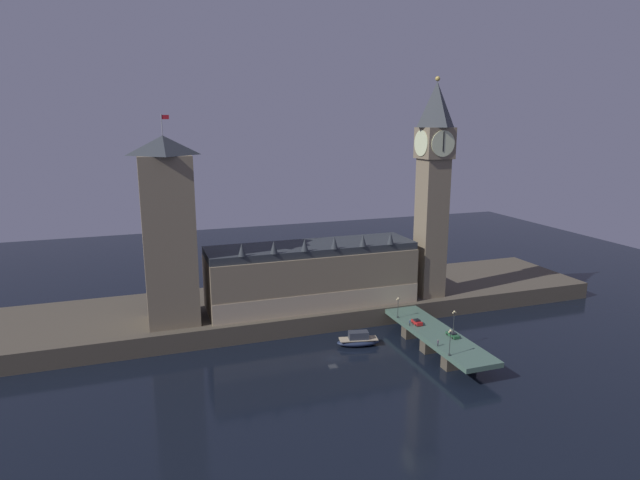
{
  "coord_description": "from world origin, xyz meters",
  "views": [
    {
      "loc": [
        -49.8,
        -132.15,
        65.9
      ],
      "look_at": [
        3.04,
        20.0,
        30.12
      ],
      "focal_mm": 30.0,
      "sensor_mm": 36.0,
      "label": 1
    }
  ],
  "objects": [
    {
      "name": "boat_upstream",
      "position": [
        10.3,
        5.77,
        1.63
      ],
      "size": [
        13.66,
        7.18,
        4.47
      ],
      "color": "#1E2842",
      "rests_on": "ground_plane"
    },
    {
      "name": "street_lamp_mid",
      "position": [
        36.13,
        -5.0,
        9.43
      ],
      "size": [
        1.34,
        0.6,
        6.16
      ],
      "color": "#2D3333",
      "rests_on": "bridge"
    },
    {
      "name": "victoria_tower",
      "position": [
        -41.43,
        28.91,
        34.12
      ],
      "size": [
        15.12,
        15.12,
        62.04
      ],
      "color": "#7F7056",
      "rests_on": "embankment"
    },
    {
      "name": "car_northbound_lead",
      "position": [
        28.24,
        2.7,
        6.32
      ],
      "size": [
        2.08,
        3.81,
        1.59
      ],
      "color": "red",
      "rests_on": "bridge"
    },
    {
      "name": "street_lamp_near",
      "position": [
        25.34,
        -19.72,
        10.14
      ],
      "size": [
        1.34,
        0.6,
        7.31
      ],
      "color": "#2D3333",
      "rests_on": "bridge"
    },
    {
      "name": "car_southbound_lead",
      "position": [
        33.23,
        -9.07,
        6.2
      ],
      "size": [
        2.04,
        4.52,
        1.34
      ],
      "color": "#235633",
      "rests_on": "bridge"
    },
    {
      "name": "pedestrian_near_rail",
      "position": [
        25.74,
        -13.4,
        6.57
      ],
      "size": [
        0.38,
        0.38,
        1.87
      ],
      "color": "black",
      "rests_on": "bridge"
    },
    {
      "name": "parliament_hall",
      "position": [
        3.6,
        30.13,
        16.2
      ],
      "size": [
        68.92,
        19.62,
        24.49
      ],
      "color": "#7F7056",
      "rests_on": "embankment"
    },
    {
      "name": "bridge",
      "position": [
        30.73,
        -5.0,
        3.91
      ],
      "size": [
        11.34,
        46.0,
        5.57
      ],
      "color": "#476656",
      "rests_on": "ground_plane"
    },
    {
      "name": "embankment",
      "position": [
        0.0,
        39.0,
        3.0
      ],
      "size": [
        220.0,
        42.0,
        6.0
      ],
      "color": "#4C4438",
      "rests_on": "ground_plane"
    },
    {
      "name": "clock_tower",
      "position": [
        45.52,
        25.8,
        45.35
      ],
      "size": [
        10.64,
        10.75,
        74.28
      ],
      "color": "#7F7056",
      "rests_on": "embankment"
    },
    {
      "name": "ground_plane",
      "position": [
        0.0,
        0.0,
        0.0
      ],
      "size": [
        400.0,
        400.0,
        0.0
      ],
      "primitive_type": "plane",
      "color": "black"
    },
    {
      "name": "street_lamp_far",
      "position": [
        25.34,
        9.72,
        9.76
      ],
      "size": [
        1.34,
        0.6,
        6.69
      ],
      "color": "#2D3333",
      "rests_on": "bridge"
    },
    {
      "name": "pedestrian_far_rail",
      "position": [
        25.74,
        2.62,
        6.56
      ],
      "size": [
        0.38,
        0.38,
        1.86
      ],
      "color": "black",
      "rests_on": "bridge"
    }
  ]
}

